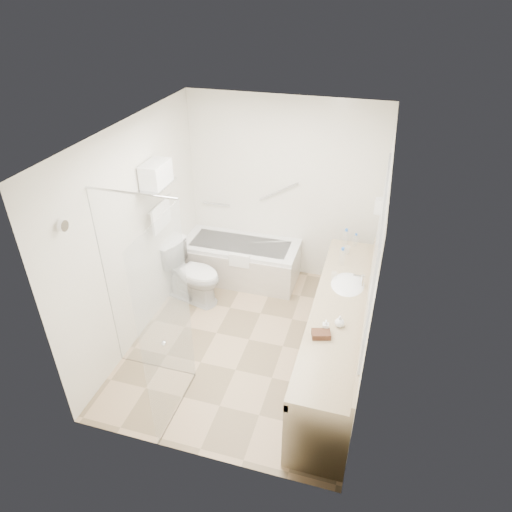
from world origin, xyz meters
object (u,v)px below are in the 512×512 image
(toilet, at_px, (192,273))
(bathtub, at_px, (241,260))
(vanity_counter, at_px, (338,322))
(water_bottle_left, at_px, (355,240))
(amenity_basket, at_px, (321,334))

(toilet, bearing_deg, bathtub, -19.14)
(vanity_counter, relative_size, toilet, 3.27)
(toilet, distance_m, water_bottle_left, 2.13)
(water_bottle_left, bearing_deg, amenity_basket, -94.40)
(vanity_counter, distance_m, toilet, 2.12)
(bathtub, distance_m, amenity_basket, 2.44)
(toilet, height_order, water_bottle_left, water_bottle_left)
(toilet, distance_m, amenity_basket, 2.29)
(vanity_counter, xyz_separation_m, water_bottle_left, (0.02, 1.25, 0.29))
(toilet, relative_size, water_bottle_left, 4.73)
(amenity_basket, relative_size, water_bottle_left, 0.99)
(vanity_counter, bearing_deg, toilet, 159.75)
(vanity_counter, bearing_deg, water_bottle_left, 89.03)
(bathtub, height_order, amenity_basket, amenity_basket)
(vanity_counter, relative_size, amenity_basket, 15.66)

